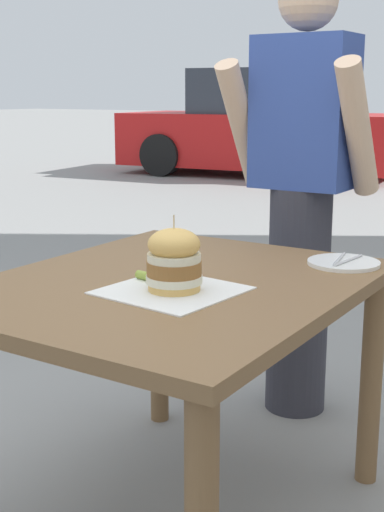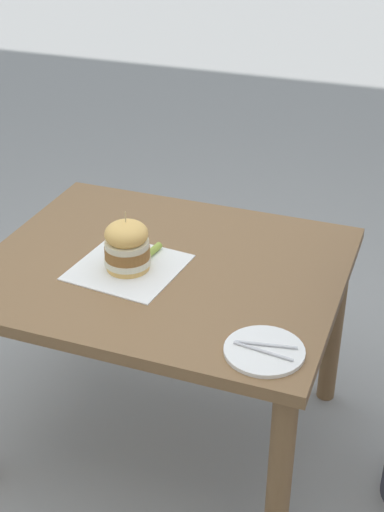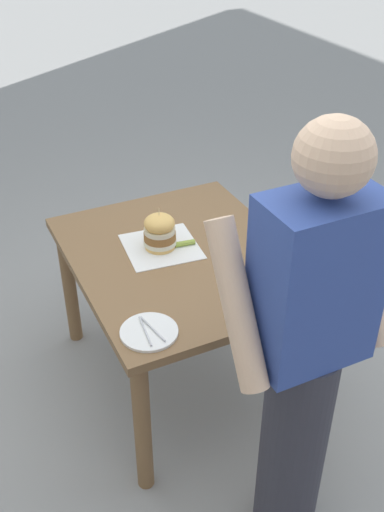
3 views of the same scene
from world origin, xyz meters
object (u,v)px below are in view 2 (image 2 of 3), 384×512
at_px(sandwich, 127,246).
at_px(pickle_spear, 152,251).
at_px(side_plate_with_forks, 264,351).
at_px(patio_table, 164,292).

height_order(sandwich, pickle_spear, sandwich).
height_order(pickle_spear, side_plate_with_forks, pickle_spear).
relative_size(sandwich, pickle_spear, 2.15).
bearing_deg(sandwich, side_plate_with_forks, 62.89).
distance_m(patio_table, side_plate_with_forks, 0.56).
xyz_separation_m(sandwich, pickle_spear, (-0.11, 0.04, -0.07)).
bearing_deg(sandwich, patio_table, 125.94).
distance_m(sandwich, pickle_spear, 0.13).
xyz_separation_m(patio_table, side_plate_with_forks, (0.34, 0.43, 0.11)).
bearing_deg(side_plate_with_forks, pickle_spear, -127.65).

